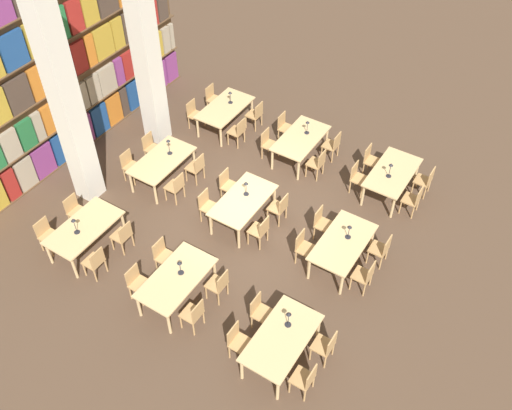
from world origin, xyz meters
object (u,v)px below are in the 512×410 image
at_px(chair_11, 371,160).
at_px(chair_26, 123,235).
at_px(chair_12, 194,314).
at_px(desk_lamp_4, 246,186).
at_px(desk_lamp_1, 349,229).
at_px(chair_24, 95,261).
at_px(chair_14, 219,284).
at_px(chair_35, 213,98).
at_px(chair_1, 238,341).
at_px(chair_32, 238,131).
at_px(chair_3, 260,311).
at_px(chair_16, 260,230).
at_px(chair_8, 413,199).
at_px(chair_9, 358,177).
at_px(reading_table_6, 84,229).
at_px(chair_13, 138,282).
at_px(desk_lamp_7, 169,144).
at_px(chair_0, 305,379).
at_px(desk_lamp_0, 289,317).
at_px(desk_lamp_3, 180,265).
at_px(chair_31, 152,147).
at_px(chair_20, 317,163).
at_px(chair_15, 164,255).
at_px(chair_33, 195,114).
at_px(chair_19, 228,185).
at_px(chair_25, 47,234).
at_px(chair_29, 130,165).
at_px(chair_23, 285,127).
at_px(reading_table_2, 392,174).
at_px(chair_4, 365,275).
at_px(chair_30, 196,167).
at_px(chair_2, 326,346).
at_px(chair_6, 381,249).
at_px(chair_27, 76,210).
at_px(desk_lamp_8, 230,95).
at_px(desk_lamp_5, 307,125).
at_px(chair_5, 304,247).
at_px(chair_17, 208,206).
at_px(chair_10, 425,180).
at_px(desk_lamp_2, 390,168).
at_px(chair_21, 269,143).
at_px(chair_22, 333,145).
at_px(chair_28, 176,186).
at_px(reading_table_8, 225,109).
at_px(reading_table_1, 343,244).

xyz_separation_m(chair_11, chair_26, (-5.75, 3.88, 0.00)).
bearing_deg(chair_12, desk_lamp_4, 14.75).
relative_size(desk_lamp_1, chair_24, 0.46).
bearing_deg(chair_14, chair_35, 36.36).
height_order(chair_1, chair_32, same).
height_order(chair_3, chair_16, same).
bearing_deg(chair_8, desk_lamp_4, 123.37).
distance_m(chair_9, reading_table_6, 7.09).
distance_m(chair_13, desk_lamp_7, 4.19).
relative_size(chair_0, desk_lamp_0, 2.00).
distance_m(desk_lamp_3, chair_31, 4.84).
bearing_deg(chair_20, chair_3, -165.85).
xyz_separation_m(chair_15, chair_33, (4.81, 2.69, 0.00)).
bearing_deg(chair_19, chair_15, 1.78).
distance_m(chair_3, chair_9, 4.97).
bearing_deg(chair_25, chair_12, 90.89).
xyz_separation_m(reading_table_6, chair_29, (2.48, 0.77, -0.18)).
bearing_deg(chair_23, desk_lamp_0, 30.74).
xyz_separation_m(chair_12, chair_35, (6.69, 4.25, 0.00)).
xyz_separation_m(reading_table_2, reading_table_6, (-5.76, 5.44, 0.00)).
relative_size(chair_9, chair_29, 1.00).
bearing_deg(chair_4, chair_30, 80.26).
bearing_deg(chair_2, chair_31, 66.92).
bearing_deg(chair_19, chair_32, -152.82).
height_order(desk_lamp_0, chair_8, desk_lamp_0).
bearing_deg(desk_lamp_1, chair_31, 87.10).
bearing_deg(chair_6, chair_0, -178.70).
xyz_separation_m(chair_27, desk_lamp_8, (5.61, -0.89, 0.52)).
bearing_deg(chair_6, desk_lamp_3, 133.48).
height_order(desk_lamp_3, chair_19, desk_lamp_3).
bearing_deg(desk_lamp_5, chair_5, -151.93).
bearing_deg(desk_lamp_5, chair_6, -127.25).
height_order(chair_16, chair_17, same).
distance_m(chair_17, chair_33, 3.93).
xyz_separation_m(chair_25, desk_lamp_7, (3.73, -0.82, 0.58)).
distance_m(chair_10, desk_lamp_2, 1.18).
xyz_separation_m(chair_21, chair_22, (0.91, -1.56, 0.00)).
height_order(chair_8, chair_14, same).
bearing_deg(chair_22, chair_20, 180.00).
height_order(chair_19, chair_28, same).
relative_size(chair_4, chair_12, 1.00).
distance_m(chair_14, chair_24, 2.95).
xyz_separation_m(chair_0, desk_lamp_5, (6.47, 3.53, 0.54)).
distance_m(chair_20, desk_lamp_7, 4.05).
bearing_deg(chair_31, reading_table_8, 160.38).
height_order(reading_table_1, desk_lamp_2, desk_lamp_2).
bearing_deg(reading_table_6, chair_30, -13.22).
relative_size(chair_12, chair_35, 1.00).
xyz_separation_m(chair_6, reading_table_6, (-3.37, 6.19, 0.18)).
bearing_deg(chair_25, chair_35, 179.25).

